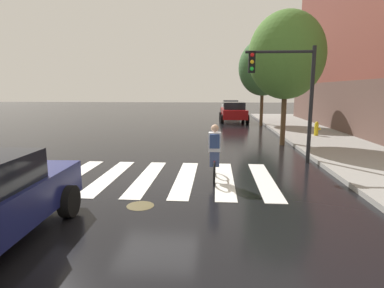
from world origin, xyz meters
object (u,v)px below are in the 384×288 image
Objects in this scene: sedan_mid at (233,112)px; cyclist at (215,153)px; street_tree_near at (286,55)px; manhole_cover at (140,206)px; traffic_light_near at (289,85)px; fire_hydrant at (316,129)px; street_tree_mid at (263,68)px; sedan_far at (230,107)px.

cyclist is (-1.48, -17.88, -0.02)m from sedan_mid.
sedan_mid is at bearing 98.91° from street_tree_near.
traffic_light_near is (4.31, 4.82, 2.86)m from manhole_cover.
cyclist is 10.52m from fire_hydrant.
street_tree_near is 0.99× the size of street_tree_mid.
street_tree_near is (0.67, 3.83, 1.40)m from traffic_light_near.
manhole_cover is 0.10× the size of street_tree_mid.
traffic_light_near is 7.33m from fire_hydrant.
sedan_mid is at bearing 94.20° from traffic_light_near.
street_tree_mid is (0.81, 12.37, 1.43)m from traffic_light_near.
street_tree_mid reaches higher than sedan_far.
cyclist is at bearing -122.39° from fire_hydrant.
sedan_mid is 12.06m from street_tree_near.
street_tree_near reaches higher than manhole_cover.
sedan_mid is 6.25× the size of fire_hydrant.
street_tree_mid is at bearing -56.19° from sedan_mid.
street_tree_mid reaches higher than cyclist.
sedan_far is 2.62× the size of cyclist.
sedan_far is 1.07× the size of traffic_light_near.
fire_hydrant is at bearing -70.11° from street_tree_mid.
street_tree_near is at bearing 63.04° from cyclist.
street_tree_mid is at bearing 73.39° from manhole_cover.
traffic_light_near is at bearing -99.97° from street_tree_near.
street_tree_mid is (3.42, 14.99, 3.45)m from cyclist.
traffic_light_near reaches higher than manhole_cover.
sedan_mid is 15.43m from traffic_light_near.
sedan_far is (3.31, 29.22, 0.79)m from manhole_cover.
cyclist reaches higher than fire_hydrant.
street_tree_mid is at bearing 77.15° from cyclist.
manhole_cover is 29.41m from sedan_far.
cyclist reaches higher than sedan_far.
sedan_far is at bearing 86.60° from cyclist.
traffic_light_near is 5.38× the size of fire_hydrant.
manhole_cover is at bearing -106.61° from street_tree_mid.
sedan_mid is 1.16× the size of traffic_light_near.
sedan_mid is at bearing 85.25° from cyclist.
manhole_cover is 7.07m from traffic_light_near.
street_tree_near is at bearing -81.09° from sedan_mid.
traffic_light_near is 12.48m from street_tree_mid.
street_tree_near is (1.79, -11.43, 3.40)m from sedan_mid.
manhole_cover is 0.15× the size of traffic_light_near.
sedan_mid is 0.77× the size of street_tree_near.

